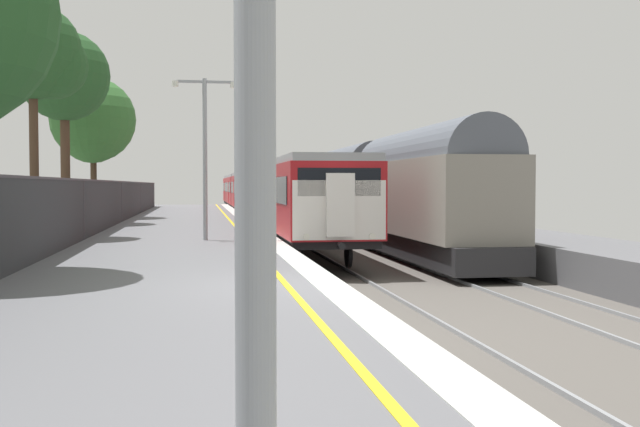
% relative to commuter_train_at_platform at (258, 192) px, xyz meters
% --- Properties ---
extents(ground, '(17.40, 110.00, 1.21)m').
position_rel_commuter_train_at_platform_xyz_m(ground, '(0.54, -37.86, -1.88)').
color(ground, slate).
extents(commuter_train_at_platform, '(2.83, 60.19, 3.81)m').
position_rel_commuter_train_at_platform_xyz_m(commuter_train_at_platform, '(0.00, 0.00, 0.00)').
color(commuter_train_at_platform, maroon).
rests_on(commuter_train_at_platform, ground).
extents(freight_train_adjacent_track, '(2.60, 53.68, 4.70)m').
position_rel_commuter_train_at_platform_xyz_m(freight_train_adjacent_track, '(4.00, -4.66, 0.30)').
color(freight_train_adjacent_track, '#232326').
rests_on(freight_train_adjacent_track, ground).
extents(signal_gantry, '(1.10, 0.24, 5.11)m').
position_rel_commuter_train_at_platform_xyz_m(signal_gantry, '(-1.48, -16.10, 1.92)').
color(signal_gantry, '#47474C').
rests_on(signal_gantry, ground).
extents(speed_limit_sign, '(0.59, 0.08, 2.72)m').
position_rel_commuter_train_at_platform_xyz_m(speed_limit_sign, '(-1.85, -18.27, 0.47)').
color(speed_limit_sign, '#59595B').
rests_on(speed_limit_sign, ground).
extents(platform_lamp_mid, '(2.00, 0.20, 5.06)m').
position_rel_commuter_train_at_platform_xyz_m(platform_lamp_mid, '(-3.74, -26.91, 1.75)').
color(platform_lamp_mid, '#93999E').
rests_on(platform_lamp_mid, ground).
extents(background_tree_left, '(4.00, 4.00, 8.58)m').
position_rel_commuter_train_at_platform_xyz_m(background_tree_left, '(-9.74, -15.89, 5.19)').
color(background_tree_left, '#473323').
rests_on(background_tree_left, ground).
extents(background_tree_right, '(4.44, 4.44, 7.39)m').
position_rel_commuter_train_at_platform_xyz_m(background_tree_right, '(-9.42, -9.90, 3.72)').
color(background_tree_right, '#473323').
rests_on(background_tree_right, ground).
extents(background_tree_back, '(3.28, 3.11, 7.60)m').
position_rel_commuter_train_at_platform_xyz_m(background_tree_back, '(-9.04, -25.16, 4.64)').
color(background_tree_back, '#473323').
rests_on(background_tree_back, ground).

